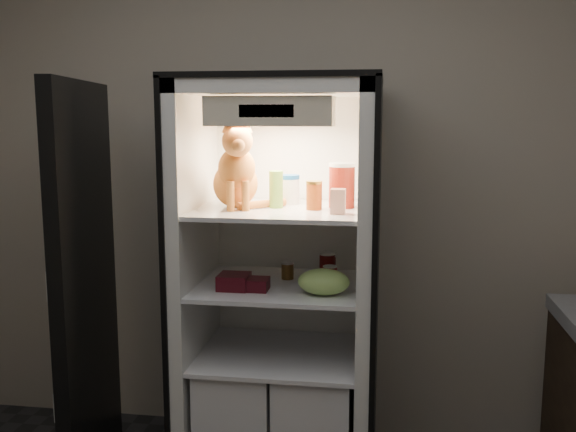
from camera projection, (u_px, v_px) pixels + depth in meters
name	position (u px, v px, depth m)	size (l,w,h in m)	color
room_shell	(188.00, 151.00, 1.54)	(3.60, 3.60, 3.60)	white
refrigerator	(281.00, 311.00, 3.02)	(0.90, 0.72, 1.88)	white
fridge_door	(86.00, 294.00, 2.86)	(0.23, 0.86, 1.85)	black
tabby_cat	(237.00, 174.00, 2.88)	(0.37, 0.40, 0.40)	#BE5518
parmesan_shaker	(276.00, 189.00, 2.88)	(0.06, 0.06, 0.17)	#258A2B
mayo_tub	(289.00, 189.00, 3.00)	(0.10, 0.10, 0.14)	white
salsa_jar	(314.00, 195.00, 2.83)	(0.07, 0.07, 0.13)	maroon
pepper_jar	(342.00, 185.00, 2.89)	(0.12, 0.12, 0.20)	maroon
cream_carton	(338.00, 201.00, 2.71)	(0.06, 0.06, 0.11)	silver
soda_can_a	(329.00, 269.00, 2.96)	(0.07, 0.07, 0.12)	black
soda_can_b	(327.00, 268.00, 2.95)	(0.07, 0.07, 0.13)	black
soda_can_c	(330.00, 279.00, 2.79)	(0.06, 0.06, 0.12)	black
condiment_jar	(288.00, 270.00, 3.02)	(0.06, 0.06, 0.08)	#573918
grape_bag	(324.00, 282.00, 2.75)	(0.22, 0.16, 0.11)	#85AB4F
berry_box_left	(234.00, 281.00, 2.84)	(0.13, 0.13, 0.07)	#4D0C17
berry_box_right	(256.00, 284.00, 2.82)	(0.11, 0.11, 0.05)	#4D0C17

